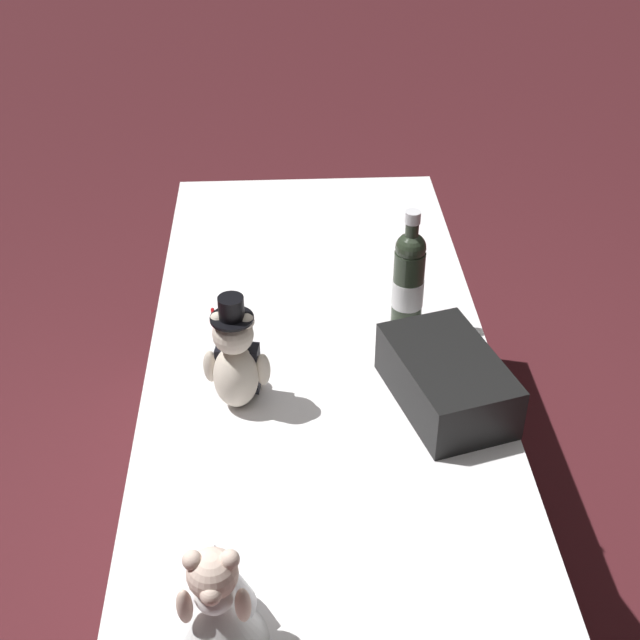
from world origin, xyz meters
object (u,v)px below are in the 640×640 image
(teddy_bear_bride, at_px, (216,598))
(signing_pen, at_px, (214,324))
(teddy_bear_groom, at_px, (236,361))
(champagne_bottle, at_px, (409,278))
(gift_case_black, at_px, (447,380))

(teddy_bear_bride, height_order, signing_pen, teddy_bear_bride)
(teddy_bear_groom, bearing_deg, champagne_bottle, 123.75)
(champagne_bottle, xyz_separation_m, signing_pen, (-0.01, -0.49, -0.13))
(signing_pen, bearing_deg, teddy_bear_bride, 3.39)
(champagne_bottle, bearing_deg, gift_case_black, 8.84)
(gift_case_black, bearing_deg, teddy_bear_groom, -93.50)
(teddy_bear_groom, relative_size, teddy_bear_bride, 1.27)
(teddy_bear_groom, relative_size, signing_pen, 2.18)
(champagne_bottle, relative_size, signing_pen, 2.46)
(teddy_bear_bride, xyz_separation_m, signing_pen, (-0.91, -0.05, -0.09))
(teddy_bear_groom, xyz_separation_m, champagne_bottle, (-0.28, 0.42, 0.02))
(champagne_bottle, bearing_deg, teddy_bear_bride, -25.93)
(champagne_bottle, xyz_separation_m, gift_case_black, (0.31, 0.05, -0.07))
(teddy_bear_bride, xyz_separation_m, gift_case_black, (-0.58, 0.48, -0.03))
(signing_pen, distance_m, gift_case_black, 0.63)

